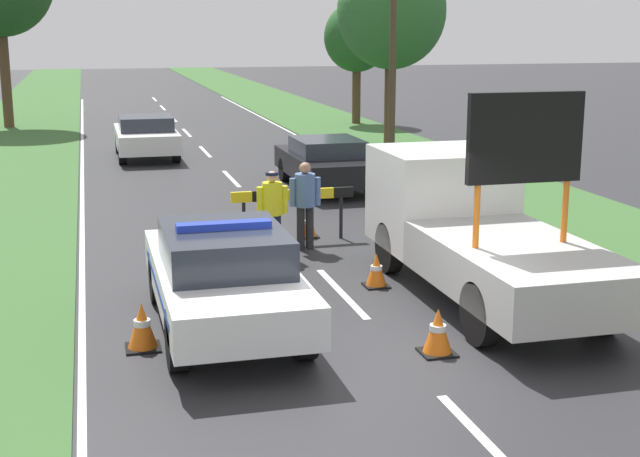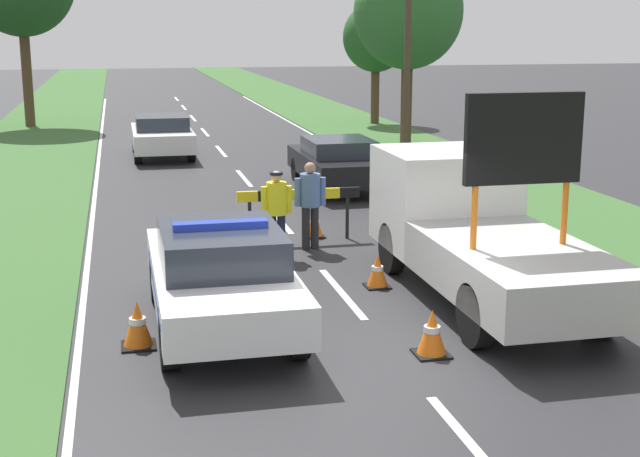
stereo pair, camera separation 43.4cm
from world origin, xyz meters
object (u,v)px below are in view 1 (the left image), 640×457
object	(u,v)px
police_officer	(272,206)
roadside_tree_mid_left	(357,38)
traffic_cone_near_truck	(308,224)
utility_pole	(393,33)
queued_car_van_white	(146,136)
police_car	(224,275)
traffic_cone_centre_front	(142,326)
queued_car_sedan_black	(326,162)
roadside_tree_near_left	(391,12)
road_barrier	(293,199)
pedestrian_civilian	(305,199)
traffic_cone_lane_edge	(376,270)
traffic_cone_behind_barrier	(438,331)
work_truck	(473,226)

from	to	relation	value
police_officer	roadside_tree_mid_left	size ratio (longest dim) A/B	0.31
traffic_cone_near_truck	roadside_tree_mid_left	world-z (taller)	roadside_tree_mid_left
utility_pole	roadside_tree_mid_left	bearing A→B (deg)	78.69
traffic_cone_near_truck	utility_pole	xyz separation A→B (m)	(4.91, 9.12, 3.69)
queued_car_van_white	police_car	bearing A→B (deg)	89.78
traffic_cone_centre_front	queued_car_van_white	xyz separation A→B (m)	(1.25, 17.73, 0.40)
police_officer	queued_car_sedan_black	world-z (taller)	police_officer
roadside_tree_near_left	roadside_tree_mid_left	size ratio (longest dim) A/B	1.28
roadside_tree_near_left	traffic_cone_near_truck	bearing A→B (deg)	-115.68
road_barrier	pedestrian_civilian	distance (m)	0.71
police_officer	roadside_tree_near_left	xyz separation A→B (m)	(7.07, 13.95, 3.67)
traffic_cone_near_truck	utility_pole	distance (m)	11.00
police_car	queued_car_van_white	distance (m)	17.17
traffic_cone_centre_front	traffic_cone_lane_edge	xyz separation A→B (m)	(3.91, 1.97, -0.04)
traffic_cone_near_truck	roadside_tree_near_left	bearing A→B (deg)	64.32
pedestrian_civilian	utility_pole	bearing A→B (deg)	64.50
traffic_cone_centre_front	roadside_tree_near_left	distance (m)	21.10
traffic_cone_near_truck	traffic_cone_behind_barrier	bearing A→B (deg)	-89.51
queued_car_van_white	road_barrier	bearing A→B (deg)	99.39
police_car	police_officer	size ratio (longest dim) A/B	2.96
traffic_cone_centre_front	pedestrian_civilian	bearing A→B (deg)	54.35
police_officer	traffic_cone_centre_front	world-z (taller)	police_officer
road_barrier	pedestrian_civilian	size ratio (longest dim) A/B	1.47
police_officer	traffic_cone_centre_front	bearing A→B (deg)	57.81
queued_car_sedan_black	roadside_tree_mid_left	world-z (taller)	roadside_tree_mid_left
police_officer	roadside_tree_near_left	distance (m)	16.06
utility_pole	police_officer	bearing A→B (deg)	-119.46
work_truck	traffic_cone_near_truck	distance (m)	4.64
pedestrian_civilian	roadside_tree_near_left	bearing A→B (deg)	66.71
police_car	traffic_cone_centre_front	world-z (taller)	police_car
traffic_cone_near_truck	queued_car_van_white	distance (m)	12.33
police_officer	roadside_tree_mid_left	xyz separation A→B (m)	(8.11, 21.40, 2.71)
police_car	work_truck	xyz separation A→B (m)	(4.15, 0.83, 0.29)
work_truck	utility_pole	world-z (taller)	utility_pole
traffic_cone_near_truck	roadside_tree_near_left	world-z (taller)	roadside_tree_near_left
work_truck	pedestrian_civilian	distance (m)	3.84
road_barrier	traffic_cone_centre_front	xyz separation A→B (m)	(-3.29, -5.39, -0.54)
queued_car_sedan_black	queued_car_van_white	bearing A→B (deg)	-58.39
work_truck	traffic_cone_lane_edge	bearing A→B (deg)	-20.87
traffic_cone_centre_front	traffic_cone_near_truck	bearing A→B (deg)	57.00
traffic_cone_centre_front	queued_car_sedan_black	world-z (taller)	queued_car_sedan_black
traffic_cone_lane_edge	queued_car_sedan_black	distance (m)	9.08
traffic_cone_near_truck	queued_car_sedan_black	xyz separation A→B (m)	(1.78, 5.26, 0.44)
road_barrier	traffic_cone_centre_front	bearing A→B (deg)	-124.10
police_officer	roadside_tree_mid_left	distance (m)	23.05
queued_car_van_white	roadside_tree_mid_left	distance (m)	12.74
police_officer	queued_car_sedan_black	distance (m)	7.20
police_officer	utility_pole	bearing A→B (deg)	-119.89
traffic_cone_near_truck	queued_car_van_white	bearing A→B (deg)	101.31
road_barrier	roadside_tree_mid_left	xyz separation A→B (m)	(7.47, 20.29, 2.81)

